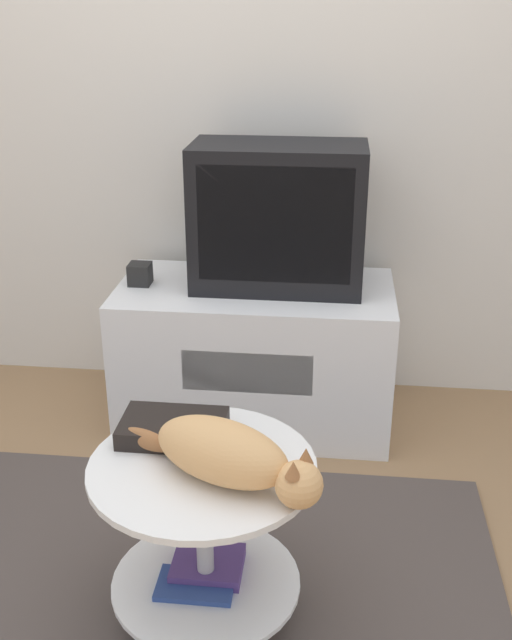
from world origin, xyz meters
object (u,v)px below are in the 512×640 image
at_px(dvd_box, 173,428).
at_px(cat, 229,455).
at_px(speaker, 140,274).
at_px(tv, 278,217).

height_order(dvd_box, cat, cat).
bearing_deg(speaker, dvd_box, -71.04).
relative_size(speaker, cat, 0.16).
bearing_deg(cat, dvd_box, 158.85).
distance_m(tv, cat, 1.20).
xyz_separation_m(dvd_box, cat, (0.17, -0.17, 0.04)).
height_order(speaker, cat, cat).
height_order(speaker, dvd_box, speaker).
bearing_deg(speaker, cat, -66.12).
distance_m(dvd_box, cat, 0.25).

